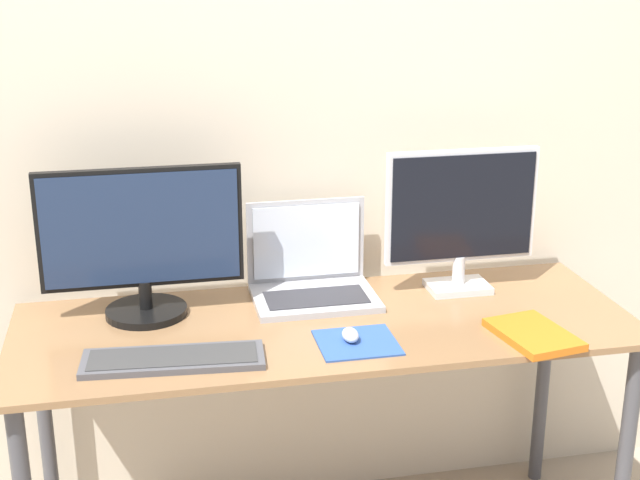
{
  "coord_description": "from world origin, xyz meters",
  "views": [
    {
      "loc": [
        -0.46,
        -1.83,
        1.71
      ],
      "look_at": [
        0.0,
        0.38,
        0.95
      ],
      "focal_mm": 50.0,
      "sensor_mm": 36.0,
      "label": 1
    }
  ],
  "objects_px": {
    "monitor_left": "(142,242)",
    "laptop": "(312,274)",
    "keyboard": "(173,359)",
    "mouse": "(350,335)",
    "monitor_right": "(461,215)",
    "book": "(533,334)"
  },
  "relations": [
    {
      "from": "monitor_left",
      "to": "monitor_right",
      "type": "height_order",
      "value": "monitor_right"
    },
    {
      "from": "book",
      "to": "monitor_right",
      "type": "bearing_deg",
      "value": 101.52
    },
    {
      "from": "monitor_right",
      "to": "laptop",
      "type": "height_order",
      "value": "monitor_right"
    },
    {
      "from": "monitor_right",
      "to": "keyboard",
      "type": "xyz_separation_m",
      "value": [
        -0.84,
        -0.31,
        -0.22
      ]
    },
    {
      "from": "laptop",
      "to": "book",
      "type": "relative_size",
      "value": 1.33
    },
    {
      "from": "monitor_left",
      "to": "book",
      "type": "distance_m",
      "value": 1.05
    },
    {
      "from": "keyboard",
      "to": "laptop",
      "type": "bearing_deg",
      "value": 41.04
    },
    {
      "from": "mouse",
      "to": "book",
      "type": "bearing_deg",
      "value": -8.44
    },
    {
      "from": "laptop",
      "to": "mouse",
      "type": "height_order",
      "value": "laptop"
    },
    {
      "from": "monitor_right",
      "to": "keyboard",
      "type": "relative_size",
      "value": 0.99
    },
    {
      "from": "monitor_left",
      "to": "keyboard",
      "type": "distance_m",
      "value": 0.37
    },
    {
      "from": "laptop",
      "to": "book",
      "type": "distance_m",
      "value": 0.65
    },
    {
      "from": "monitor_left",
      "to": "keyboard",
      "type": "xyz_separation_m",
      "value": [
        0.06,
        -0.31,
        -0.2
      ]
    },
    {
      "from": "monitor_left",
      "to": "laptop",
      "type": "xyz_separation_m",
      "value": [
        0.47,
        0.05,
        -0.14
      ]
    },
    {
      "from": "monitor_right",
      "to": "monitor_left",
      "type": "bearing_deg",
      "value": -179.99
    },
    {
      "from": "keyboard",
      "to": "mouse",
      "type": "height_order",
      "value": "mouse"
    },
    {
      "from": "keyboard",
      "to": "mouse",
      "type": "xyz_separation_m",
      "value": [
        0.44,
        0.02,
        0.01
      ]
    },
    {
      "from": "monitor_left",
      "to": "laptop",
      "type": "bearing_deg",
      "value": 6.06
    },
    {
      "from": "monitor_left",
      "to": "monitor_right",
      "type": "xyz_separation_m",
      "value": [
        0.89,
        0.0,
        0.02
      ]
    },
    {
      "from": "mouse",
      "to": "monitor_right",
      "type": "bearing_deg",
      "value": 36.41
    },
    {
      "from": "laptop",
      "to": "book",
      "type": "xyz_separation_m",
      "value": [
        0.5,
        -0.41,
        -0.05
      ]
    },
    {
      "from": "keyboard",
      "to": "monitor_left",
      "type": "bearing_deg",
      "value": 100.21
    }
  ]
}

